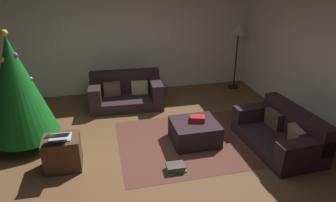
{
  "coord_description": "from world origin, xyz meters",
  "views": [
    {
      "loc": [
        -0.59,
        -3.82,
        2.71
      ],
      "look_at": [
        0.44,
        0.54,
        0.75
      ],
      "focal_mm": 31.47,
      "sensor_mm": 36.0,
      "label": 1
    }
  ],
  "objects_px": {
    "side_table": "(63,153)",
    "christmas_tree": "(17,88)",
    "gift_box": "(198,119)",
    "book_stack": "(176,168)",
    "corner_lamp": "(238,34)",
    "couch_right": "(282,133)",
    "tv_remote": "(191,119)",
    "laptop": "(59,137)",
    "ottoman": "(195,132)",
    "couch_left": "(126,92)"
  },
  "relations": [
    {
      "from": "side_table",
      "to": "christmas_tree",
      "type": "bearing_deg",
      "value": 129.0
    },
    {
      "from": "gift_box",
      "to": "book_stack",
      "type": "distance_m",
      "value": 1.03
    },
    {
      "from": "christmas_tree",
      "to": "side_table",
      "type": "xyz_separation_m",
      "value": [
        0.66,
        -0.81,
        -0.78
      ]
    },
    {
      "from": "christmas_tree",
      "to": "corner_lamp",
      "type": "distance_m",
      "value": 4.92
    },
    {
      "from": "couch_right",
      "to": "gift_box",
      "type": "bearing_deg",
      "value": 65.83
    },
    {
      "from": "tv_remote",
      "to": "gift_box",
      "type": "bearing_deg",
      "value": -29.37
    },
    {
      "from": "couch_right",
      "to": "book_stack",
      "type": "distance_m",
      "value": 1.92
    },
    {
      "from": "couch_right",
      "to": "laptop",
      "type": "distance_m",
      "value": 3.53
    },
    {
      "from": "laptop",
      "to": "ottoman",
      "type": "bearing_deg",
      "value": 8.42
    },
    {
      "from": "gift_box",
      "to": "book_stack",
      "type": "relative_size",
      "value": 0.77
    },
    {
      "from": "gift_box",
      "to": "corner_lamp",
      "type": "distance_m",
      "value": 2.99
    },
    {
      "from": "side_table",
      "to": "laptop",
      "type": "height_order",
      "value": "laptop"
    },
    {
      "from": "laptop",
      "to": "corner_lamp",
      "type": "relative_size",
      "value": 0.27
    },
    {
      "from": "gift_box",
      "to": "book_stack",
      "type": "height_order",
      "value": "gift_box"
    },
    {
      "from": "couch_left",
      "to": "ottoman",
      "type": "height_order",
      "value": "couch_left"
    },
    {
      "from": "christmas_tree",
      "to": "laptop",
      "type": "distance_m",
      "value": 1.19
    },
    {
      "from": "laptop",
      "to": "side_table",
      "type": "bearing_deg",
      "value": 87.84
    },
    {
      "from": "corner_lamp",
      "to": "ottoman",
      "type": "bearing_deg",
      "value": -128.22
    },
    {
      "from": "couch_right",
      "to": "book_stack",
      "type": "relative_size",
      "value": 4.87
    },
    {
      "from": "couch_right",
      "to": "tv_remote",
      "type": "bearing_deg",
      "value": 64.24
    },
    {
      "from": "laptop",
      "to": "book_stack",
      "type": "height_order",
      "value": "laptop"
    },
    {
      "from": "couch_right",
      "to": "laptop",
      "type": "xyz_separation_m",
      "value": [
        -3.52,
        0.17,
        0.3
      ]
    },
    {
      "from": "christmas_tree",
      "to": "couch_left",
      "type": "bearing_deg",
      "value": 35.48
    },
    {
      "from": "gift_box",
      "to": "book_stack",
      "type": "xyz_separation_m",
      "value": [
        -0.58,
        -0.77,
        -0.37
      ]
    },
    {
      "from": "gift_box",
      "to": "tv_remote",
      "type": "height_order",
      "value": "gift_box"
    },
    {
      "from": "gift_box",
      "to": "christmas_tree",
      "type": "bearing_deg",
      "value": 169.57
    },
    {
      "from": "couch_left",
      "to": "side_table",
      "type": "height_order",
      "value": "couch_left"
    },
    {
      "from": "side_table",
      "to": "laptop",
      "type": "xyz_separation_m",
      "value": [
        -0.0,
        -0.06,
        0.31
      ]
    },
    {
      "from": "side_table",
      "to": "book_stack",
      "type": "distance_m",
      "value": 1.7
    },
    {
      "from": "tv_remote",
      "to": "christmas_tree",
      "type": "bearing_deg",
      "value": -177.25
    },
    {
      "from": "couch_left",
      "to": "tv_remote",
      "type": "distance_m",
      "value": 1.98
    },
    {
      "from": "couch_left",
      "to": "laptop",
      "type": "relative_size",
      "value": 3.71
    },
    {
      "from": "ottoman",
      "to": "side_table",
      "type": "distance_m",
      "value": 2.16
    },
    {
      "from": "tv_remote",
      "to": "side_table",
      "type": "height_order",
      "value": "side_table"
    },
    {
      "from": "christmas_tree",
      "to": "book_stack",
      "type": "distance_m",
      "value": 2.79
    },
    {
      "from": "ottoman",
      "to": "laptop",
      "type": "relative_size",
      "value": 1.82
    },
    {
      "from": "tv_remote",
      "to": "book_stack",
      "type": "xyz_separation_m",
      "value": [
        -0.49,
        -0.85,
        -0.33
      ]
    },
    {
      "from": "couch_left",
      "to": "side_table",
      "type": "xyz_separation_m",
      "value": [
        -1.16,
        -2.11,
        -0.03
      ]
    },
    {
      "from": "ottoman",
      "to": "book_stack",
      "type": "relative_size",
      "value": 2.41
    },
    {
      "from": "christmas_tree",
      "to": "side_table",
      "type": "distance_m",
      "value": 1.3
    },
    {
      "from": "laptop",
      "to": "book_stack",
      "type": "distance_m",
      "value": 1.75
    },
    {
      "from": "couch_left",
      "to": "christmas_tree",
      "type": "height_order",
      "value": "christmas_tree"
    },
    {
      "from": "christmas_tree",
      "to": "gift_box",
      "type": "bearing_deg",
      "value": -10.43
    },
    {
      "from": "ottoman",
      "to": "christmas_tree",
      "type": "bearing_deg",
      "value": 168.75
    },
    {
      "from": "ottoman",
      "to": "christmas_tree",
      "type": "xyz_separation_m",
      "value": [
        -2.8,
        0.56,
        0.84
      ]
    },
    {
      "from": "couch_right",
      "to": "laptop",
      "type": "bearing_deg",
      "value": 84.61
    },
    {
      "from": "tv_remote",
      "to": "laptop",
      "type": "height_order",
      "value": "laptop"
    },
    {
      "from": "book_stack",
      "to": "tv_remote",
      "type": "bearing_deg",
      "value": 60.21
    },
    {
      "from": "couch_right",
      "to": "ottoman",
      "type": "distance_m",
      "value": 1.46
    },
    {
      "from": "book_stack",
      "to": "couch_right",
      "type": "bearing_deg",
      "value": 7.36
    }
  ]
}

